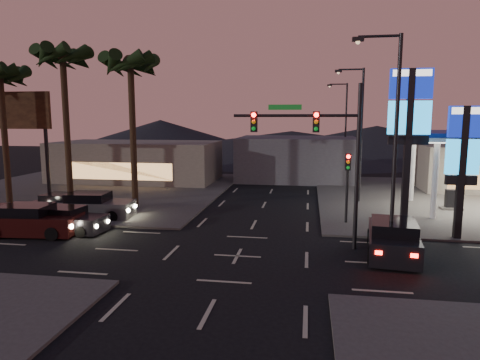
% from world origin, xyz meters
% --- Properties ---
extents(ground, '(140.00, 140.00, 0.00)m').
position_xyz_m(ground, '(0.00, 0.00, 0.00)').
color(ground, black).
rests_on(ground, ground).
extents(corner_lot_ne, '(24.00, 24.00, 0.12)m').
position_xyz_m(corner_lot_ne, '(16.00, 16.00, 0.06)').
color(corner_lot_ne, '#47443F').
rests_on(corner_lot_ne, ground).
extents(corner_lot_nw, '(24.00, 24.00, 0.12)m').
position_xyz_m(corner_lot_nw, '(-16.00, 16.00, 0.06)').
color(corner_lot_nw, '#47443F').
rests_on(corner_lot_nw, ground).
extents(convenience_store, '(10.00, 6.00, 4.00)m').
position_xyz_m(convenience_store, '(18.00, 21.00, 2.00)').
color(convenience_store, '#726B5B').
rests_on(convenience_store, ground).
extents(pylon_sign_tall, '(2.20, 0.35, 9.00)m').
position_xyz_m(pylon_sign_tall, '(8.50, 5.50, 6.39)').
color(pylon_sign_tall, black).
rests_on(pylon_sign_tall, ground).
extents(pylon_sign_short, '(1.60, 0.35, 7.00)m').
position_xyz_m(pylon_sign_short, '(11.00, 4.50, 4.66)').
color(pylon_sign_short, black).
rests_on(pylon_sign_short, ground).
extents(traffic_signal_mast, '(6.10, 0.39, 8.00)m').
position_xyz_m(traffic_signal_mast, '(3.76, 1.99, 5.23)').
color(traffic_signal_mast, black).
rests_on(traffic_signal_mast, ground).
extents(pedestal_signal, '(0.32, 0.39, 4.30)m').
position_xyz_m(pedestal_signal, '(5.50, 6.98, 2.92)').
color(pedestal_signal, black).
rests_on(pedestal_signal, ground).
extents(streetlight_near, '(2.14, 0.25, 10.00)m').
position_xyz_m(streetlight_near, '(6.79, 1.00, 5.72)').
color(streetlight_near, black).
rests_on(streetlight_near, ground).
extents(streetlight_mid, '(2.14, 0.25, 10.00)m').
position_xyz_m(streetlight_mid, '(6.79, 14.00, 5.72)').
color(streetlight_mid, black).
rests_on(streetlight_mid, ground).
extents(streetlight_far, '(2.14, 0.25, 10.00)m').
position_xyz_m(streetlight_far, '(6.79, 28.00, 5.72)').
color(streetlight_far, black).
rests_on(streetlight_far, ground).
extents(palm_a, '(4.41, 4.41, 10.86)m').
position_xyz_m(palm_a, '(-9.00, 9.50, 9.43)').
color(palm_a, black).
rests_on(palm_a, ground).
extents(palm_b, '(4.41, 4.41, 11.46)m').
position_xyz_m(palm_b, '(-14.00, 9.50, 9.97)').
color(palm_b, black).
rests_on(palm_b, ground).
extents(palm_c, '(4.41, 4.41, 10.26)m').
position_xyz_m(palm_c, '(-19.00, 9.50, 8.88)').
color(palm_c, black).
rests_on(palm_c, ground).
extents(billboard, '(6.00, 0.30, 8.50)m').
position_xyz_m(billboard, '(-20.50, 13.00, 6.33)').
color(billboard, black).
rests_on(billboard, ground).
extents(building_far_west, '(16.00, 8.00, 4.00)m').
position_xyz_m(building_far_west, '(-14.00, 22.00, 2.00)').
color(building_far_west, '#726B5B').
rests_on(building_far_west, ground).
extents(building_far_mid, '(12.00, 9.00, 4.40)m').
position_xyz_m(building_far_mid, '(2.00, 26.00, 2.20)').
color(building_far_mid, '#4C4C51').
rests_on(building_far_mid, ground).
extents(hill_left, '(40.00, 40.00, 6.00)m').
position_xyz_m(hill_left, '(-25.00, 60.00, 3.00)').
color(hill_left, black).
rests_on(hill_left, ground).
extents(hill_right, '(50.00, 50.00, 5.00)m').
position_xyz_m(hill_right, '(15.00, 60.00, 2.50)').
color(hill_right, black).
rests_on(hill_right, ground).
extents(hill_center, '(60.00, 60.00, 4.00)m').
position_xyz_m(hill_center, '(0.00, 60.00, 2.00)').
color(hill_center, black).
rests_on(hill_center, ground).
extents(car_lane_a_front, '(4.51, 2.13, 1.44)m').
position_xyz_m(car_lane_a_front, '(-10.20, 2.68, 0.67)').
color(car_lane_a_front, black).
rests_on(car_lane_a_front, ground).
extents(car_lane_a_mid, '(5.28, 2.51, 1.68)m').
position_xyz_m(car_lane_a_mid, '(-11.77, 1.81, 0.78)').
color(car_lane_a_mid, black).
rests_on(car_lane_a_mid, ground).
extents(car_lane_b_front, '(5.21, 2.48, 1.66)m').
position_xyz_m(car_lane_b_front, '(-10.42, 6.05, 0.77)').
color(car_lane_b_front, '#59595B').
rests_on(car_lane_b_front, ground).
extents(car_lane_b_mid, '(4.70, 2.19, 1.50)m').
position_xyz_m(car_lane_b_mid, '(-12.41, 6.19, 0.70)').
color(car_lane_b_mid, black).
rests_on(car_lane_b_mid, ground).
extents(suv_station, '(2.76, 5.33, 1.71)m').
position_xyz_m(suv_station, '(7.16, 1.34, 0.79)').
color(suv_station, black).
rests_on(suv_station, ground).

